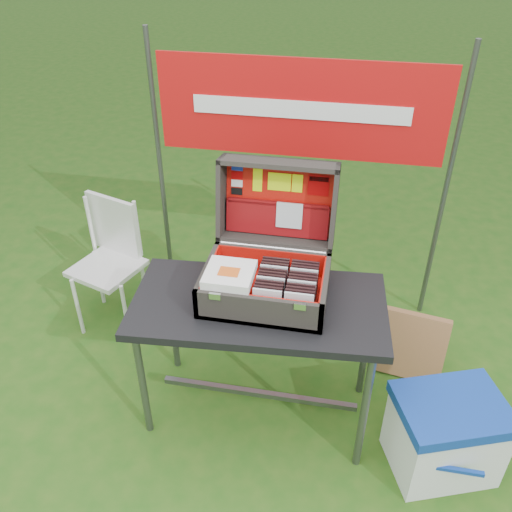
% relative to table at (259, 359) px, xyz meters
% --- Properties ---
extents(ground, '(80.00, 80.00, 0.00)m').
position_rel_table_xyz_m(ground, '(0.04, -0.09, -0.36)').
color(ground, '#1D4E12').
rests_on(ground, ground).
extents(table, '(1.21, 0.67, 0.73)m').
position_rel_table_xyz_m(table, '(0.00, 0.00, 0.00)').
color(table, black).
rests_on(table, ground).
extents(table_top, '(1.21, 0.67, 0.04)m').
position_rel_table_xyz_m(table_top, '(0.00, 0.00, 0.34)').
color(table_top, black).
rests_on(table_top, ground).
extents(table_leg_fl, '(0.04, 0.04, 0.69)m').
position_rel_table_xyz_m(table_leg_fl, '(-0.52, -0.23, -0.02)').
color(table_leg_fl, '#59595B').
rests_on(table_leg_fl, ground).
extents(table_leg_fr, '(0.04, 0.04, 0.69)m').
position_rel_table_xyz_m(table_leg_fr, '(0.52, -0.23, -0.02)').
color(table_leg_fr, '#59595B').
rests_on(table_leg_fr, ground).
extents(table_leg_bl, '(0.04, 0.04, 0.69)m').
position_rel_table_xyz_m(table_leg_bl, '(-0.52, 0.23, -0.02)').
color(table_leg_bl, '#59595B').
rests_on(table_leg_bl, ground).
extents(table_leg_br, '(0.04, 0.04, 0.69)m').
position_rel_table_xyz_m(table_leg_br, '(0.52, 0.23, -0.02)').
color(table_leg_br, '#59595B').
rests_on(table_leg_br, ground).
extents(table_brace, '(1.02, 0.03, 0.03)m').
position_rel_table_xyz_m(table_brace, '(-0.00, 0.00, -0.24)').
color(table_brace, '#59595B').
rests_on(table_brace, ground).
extents(suitcase, '(0.56, 0.56, 0.53)m').
position_rel_table_xyz_m(suitcase, '(0.02, 0.09, 0.63)').
color(suitcase, '#403B35').
rests_on(suitcase, table).
extents(suitcase_base_bottom, '(0.56, 0.40, 0.02)m').
position_rel_table_xyz_m(suitcase_base_bottom, '(0.02, 0.03, 0.38)').
color(suitcase_base_bottom, '#403B35').
rests_on(suitcase_base_bottom, table_top).
extents(suitcase_base_wall_front, '(0.56, 0.02, 0.15)m').
position_rel_table_xyz_m(suitcase_base_wall_front, '(0.02, -0.16, 0.44)').
color(suitcase_base_wall_front, '#403B35').
rests_on(suitcase_base_wall_front, table_top).
extents(suitcase_base_wall_back, '(0.56, 0.02, 0.15)m').
position_rel_table_xyz_m(suitcase_base_wall_back, '(0.02, 0.22, 0.44)').
color(suitcase_base_wall_back, '#403B35').
rests_on(suitcase_base_wall_back, table_top).
extents(suitcase_base_wall_left, '(0.02, 0.40, 0.15)m').
position_rel_table_xyz_m(suitcase_base_wall_left, '(-0.25, 0.03, 0.44)').
color(suitcase_base_wall_left, '#403B35').
rests_on(suitcase_base_wall_left, table_top).
extents(suitcase_base_wall_right, '(0.02, 0.40, 0.15)m').
position_rel_table_xyz_m(suitcase_base_wall_right, '(0.29, 0.03, 0.44)').
color(suitcase_base_wall_right, '#403B35').
rests_on(suitcase_base_wall_right, table_top).
extents(suitcase_liner_floor, '(0.52, 0.36, 0.01)m').
position_rel_table_xyz_m(suitcase_liner_floor, '(0.02, 0.03, 0.39)').
color(suitcase_liner_floor, red).
rests_on(suitcase_liner_floor, suitcase_base_bottom).
extents(suitcase_latch_left, '(0.05, 0.01, 0.03)m').
position_rel_table_xyz_m(suitcase_latch_left, '(-0.16, -0.17, 0.51)').
color(suitcase_latch_left, silver).
rests_on(suitcase_latch_left, suitcase_base_wall_front).
extents(suitcase_latch_right, '(0.05, 0.01, 0.03)m').
position_rel_table_xyz_m(suitcase_latch_right, '(0.20, -0.17, 0.51)').
color(suitcase_latch_right, silver).
rests_on(suitcase_latch_right, suitcase_base_wall_front).
extents(suitcase_hinge, '(0.51, 0.02, 0.02)m').
position_rel_table_xyz_m(suitcase_hinge, '(0.02, 0.23, 0.52)').
color(suitcase_hinge, silver).
rests_on(suitcase_hinge, suitcase_base_wall_back).
extents(suitcase_lid_back, '(0.56, 0.09, 0.40)m').
position_rel_table_xyz_m(suitcase_lid_back, '(0.02, 0.41, 0.69)').
color(suitcase_lid_back, '#403B35').
rests_on(suitcase_lid_back, suitcase_base_wall_back).
extents(suitcase_lid_rim_far, '(0.56, 0.15, 0.05)m').
position_rel_table_xyz_m(suitcase_lid_rim_far, '(0.02, 0.37, 0.89)').
color(suitcase_lid_rim_far, '#403B35').
rests_on(suitcase_lid_rim_far, suitcase_lid_back).
extents(suitcase_lid_rim_near, '(0.56, 0.15, 0.05)m').
position_rel_table_xyz_m(suitcase_lid_rim_near, '(0.02, 0.31, 0.51)').
color(suitcase_lid_rim_near, '#403B35').
rests_on(suitcase_lid_rim_near, suitcase_lid_back).
extents(suitcase_lid_rim_left, '(0.02, 0.22, 0.42)m').
position_rel_table_xyz_m(suitcase_lid_rim_left, '(-0.25, 0.34, 0.70)').
color(suitcase_lid_rim_left, '#403B35').
rests_on(suitcase_lid_rim_left, suitcase_lid_back).
extents(suitcase_lid_rim_right, '(0.02, 0.22, 0.42)m').
position_rel_table_xyz_m(suitcase_lid_rim_right, '(0.29, 0.34, 0.70)').
color(suitcase_lid_rim_right, '#403B35').
rests_on(suitcase_lid_rim_right, suitcase_lid_back).
extents(suitcase_lid_liner, '(0.52, 0.07, 0.35)m').
position_rel_table_xyz_m(suitcase_lid_liner, '(0.02, 0.39, 0.69)').
color(suitcase_lid_liner, red).
rests_on(suitcase_lid_liner, suitcase_lid_back).
extents(suitcase_liner_wall_front, '(0.52, 0.01, 0.13)m').
position_rel_table_xyz_m(suitcase_liner_wall_front, '(0.02, -0.14, 0.45)').
color(suitcase_liner_wall_front, red).
rests_on(suitcase_liner_wall_front, suitcase_base_bottom).
extents(suitcase_liner_wall_back, '(0.52, 0.01, 0.13)m').
position_rel_table_xyz_m(suitcase_liner_wall_back, '(0.02, 0.21, 0.45)').
color(suitcase_liner_wall_back, red).
rests_on(suitcase_liner_wall_back, suitcase_base_bottom).
extents(suitcase_liner_wall_left, '(0.01, 0.36, 0.13)m').
position_rel_table_xyz_m(suitcase_liner_wall_left, '(-0.23, 0.03, 0.45)').
color(suitcase_liner_wall_left, red).
rests_on(suitcase_liner_wall_left, suitcase_base_bottom).
extents(suitcase_liner_wall_right, '(0.01, 0.36, 0.13)m').
position_rel_table_xyz_m(suitcase_liner_wall_right, '(0.28, 0.03, 0.45)').
color(suitcase_liner_wall_right, red).
rests_on(suitcase_liner_wall_right, suitcase_base_bottom).
extents(suitcase_lid_pocket, '(0.50, 0.06, 0.16)m').
position_rel_table_xyz_m(suitcase_lid_pocket, '(0.02, 0.36, 0.60)').
color(suitcase_lid_pocket, maroon).
rests_on(suitcase_lid_pocket, suitcase_lid_liner).
extents(suitcase_pocket_edge, '(0.49, 0.02, 0.02)m').
position_rel_table_xyz_m(suitcase_pocket_edge, '(0.02, 0.36, 0.68)').
color(suitcase_pocket_edge, maroon).
rests_on(suitcase_pocket_edge, suitcase_lid_pocket).
extents(suitcase_pocket_cd, '(0.13, 0.03, 0.13)m').
position_rel_table_xyz_m(suitcase_pocket_cd, '(0.08, 0.34, 0.64)').
color(suitcase_pocket_cd, silver).
rests_on(suitcase_pocket_cd, suitcase_lid_pocket).
extents(lid_sticker_cc_a, '(0.06, 0.01, 0.03)m').
position_rel_table_xyz_m(lid_sticker_cc_a, '(-0.18, 0.41, 0.84)').
color(lid_sticker_cc_a, '#1933B2').
rests_on(lid_sticker_cc_a, suitcase_lid_liner).
extents(lid_sticker_cc_b, '(0.06, 0.01, 0.03)m').
position_rel_table_xyz_m(lid_sticker_cc_b, '(-0.18, 0.40, 0.80)').
color(lid_sticker_cc_b, '#BC0204').
rests_on(lid_sticker_cc_b, suitcase_lid_liner).
extents(lid_sticker_cc_c, '(0.06, 0.01, 0.03)m').
position_rel_table_xyz_m(lid_sticker_cc_c, '(-0.18, 0.40, 0.76)').
color(lid_sticker_cc_c, white).
rests_on(lid_sticker_cc_c, suitcase_lid_liner).
extents(lid_sticker_cc_d, '(0.06, 0.01, 0.03)m').
position_rel_table_xyz_m(lid_sticker_cc_d, '(-0.18, 0.39, 0.72)').
color(lid_sticker_cc_d, black).
rests_on(lid_sticker_cc_d, suitcase_lid_liner).
extents(lid_card_neon_tall, '(0.05, 0.02, 0.11)m').
position_rel_table_xyz_m(lid_card_neon_tall, '(-0.08, 0.40, 0.78)').
color(lid_card_neon_tall, '#CEF50C').
rests_on(lid_card_neon_tall, suitcase_lid_liner).
extents(lid_card_neon_main, '(0.11, 0.02, 0.08)m').
position_rel_table_xyz_m(lid_card_neon_main, '(0.02, 0.40, 0.78)').
color(lid_card_neon_main, '#CEF50C').
rests_on(lid_card_neon_main, suitcase_lid_liner).
extents(lid_card_neon_small, '(0.05, 0.02, 0.08)m').
position_rel_table_xyz_m(lid_card_neon_small, '(0.11, 0.40, 0.78)').
color(lid_card_neon_small, '#CEF50C').
rests_on(lid_card_neon_small, suitcase_lid_liner).
extents(lid_sticker_band, '(0.10, 0.02, 0.10)m').
position_rel_table_xyz_m(lid_sticker_band, '(0.21, 0.40, 0.78)').
color(lid_sticker_band, '#BC0204').
rests_on(lid_sticker_band, suitcase_lid_liner).
extents(lid_sticker_band_bar, '(0.09, 0.01, 0.02)m').
position_rel_table_xyz_m(lid_sticker_band_bar, '(0.21, 0.41, 0.81)').
color(lid_sticker_band_bar, black).
rests_on(lid_sticker_band_bar, suitcase_lid_liner).
extents(cd_left_0, '(0.12, 0.01, 0.14)m').
position_rel_table_xyz_m(cd_left_0, '(0.06, -0.12, 0.46)').
color(cd_left_0, silver).
rests_on(cd_left_0, suitcase_liner_floor).
extents(cd_left_1, '(0.12, 0.01, 0.14)m').
position_rel_table_xyz_m(cd_left_1, '(0.06, -0.10, 0.46)').
color(cd_left_1, black).
rests_on(cd_left_1, suitcase_liner_floor).
extents(cd_left_2, '(0.12, 0.01, 0.14)m').
position_rel_table_xyz_m(cd_left_2, '(0.06, -0.08, 0.46)').
color(cd_left_2, black).
rests_on(cd_left_2, suitcase_liner_floor).
extents(cd_left_3, '(0.12, 0.01, 0.14)m').
position_rel_table_xyz_m(cd_left_3, '(0.06, -0.06, 0.46)').
color(cd_left_3, black).
rests_on(cd_left_3, suitcase_liner_floor).
extents(cd_left_4, '(0.12, 0.01, 0.14)m').
position_rel_table_xyz_m(cd_left_4, '(0.06, -0.03, 0.46)').
color(cd_left_4, silver).
rests_on(cd_left_4, suitcase_liner_floor).
extents(cd_left_5, '(0.12, 0.01, 0.14)m').
position_rel_table_xyz_m(cd_left_5, '(0.06, -0.01, 0.46)').
color(cd_left_5, black).
rests_on(cd_left_5, suitcase_liner_floor).
extents(cd_left_6, '(0.12, 0.01, 0.14)m').
position_rel_table_xyz_m(cd_left_6, '(0.06, 0.01, 0.46)').
color(cd_left_6, black).
rests_on(cd_left_6, suitcase_liner_floor).
extents(cd_left_7, '(0.12, 0.01, 0.14)m').
position_rel_table_xyz_m(cd_left_7, '(0.06, 0.03, 0.46)').
color(cd_left_7, black).
rests_on(cd_left_7, suitcase_liner_floor).
extents(cd_left_8, '(0.12, 0.01, 0.14)m').
position_rel_table_xyz_m(cd_left_8, '(0.06, 0.06, 0.46)').
color(cd_left_8, silver).
rests_on(cd_left_8, suitcase_liner_floor).
extents(cd_left_9, '(0.12, 0.01, 0.14)m').
position_rel_table_xyz_m(cd_left_9, '(0.06, 0.08, 0.46)').
color(cd_left_9, black).
rests_on(cd_left_9, suitcase_liner_floor).
extents(cd_left_10, '(0.12, 0.01, 0.14)m').
position_rel_table_xyz_m(cd_left_10, '(0.06, 0.10, 0.46)').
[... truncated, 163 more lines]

